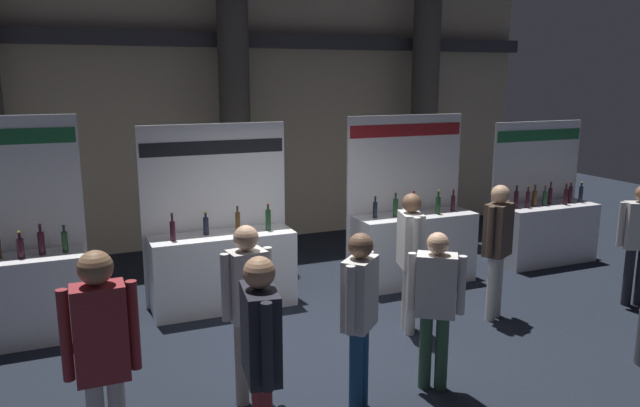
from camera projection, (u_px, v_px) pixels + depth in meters
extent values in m
plane|color=black|center=(336.00, 347.00, 6.84)|extent=(24.58, 24.58, 0.00)
cube|color=tan|center=(223.00, 60.00, 10.64)|extent=(12.29, 0.25, 6.58)
cube|color=#2D2D33|center=(226.00, 40.00, 10.30)|extent=(12.29, 0.20, 0.24)
cylinder|color=#423D38|center=(234.00, 74.00, 10.03)|extent=(0.52, 0.52, 6.11)
cylinder|color=#423D38|center=(426.00, 74.00, 11.43)|extent=(0.52, 0.52, 6.11)
cube|color=white|center=(3.00, 302.00, 6.82)|extent=(1.79, 0.60, 1.01)
cylinder|color=black|center=(21.00, 248.00, 6.74)|extent=(0.07, 0.07, 0.22)
cylinder|color=black|center=(19.00, 236.00, 6.71)|extent=(0.03, 0.03, 0.07)
cylinder|color=gold|center=(19.00, 232.00, 6.70)|extent=(0.03, 0.03, 0.02)
cylinder|color=black|center=(41.00, 243.00, 6.87)|extent=(0.07, 0.07, 0.26)
cylinder|color=black|center=(40.00, 229.00, 6.83)|extent=(0.03, 0.03, 0.08)
cylinder|color=black|center=(40.00, 225.00, 6.82)|extent=(0.03, 0.03, 0.02)
cylinder|color=#19381E|center=(65.00, 242.00, 6.97)|extent=(0.07, 0.07, 0.24)
cylinder|color=#19381E|center=(64.00, 229.00, 6.94)|extent=(0.03, 0.03, 0.06)
cylinder|color=black|center=(63.00, 226.00, 6.93)|extent=(0.03, 0.03, 0.02)
cube|color=white|center=(224.00, 271.00, 7.91)|extent=(1.85, 0.60, 1.00)
cube|color=white|center=(216.00, 214.00, 8.07)|extent=(1.94, 0.04, 2.41)
cube|color=black|center=(214.00, 148.00, 7.87)|extent=(1.89, 0.01, 0.18)
cylinder|color=black|center=(173.00, 231.00, 7.47)|extent=(0.07, 0.07, 0.25)
cylinder|color=black|center=(172.00, 218.00, 7.43)|extent=(0.03, 0.03, 0.09)
cylinder|color=black|center=(172.00, 214.00, 7.42)|extent=(0.03, 0.03, 0.02)
cylinder|color=black|center=(206.00, 226.00, 7.77)|extent=(0.07, 0.07, 0.22)
cylinder|color=black|center=(206.00, 215.00, 7.74)|extent=(0.03, 0.03, 0.07)
cylinder|color=gold|center=(205.00, 212.00, 7.73)|extent=(0.03, 0.03, 0.02)
cylinder|color=#472D14|center=(238.00, 222.00, 7.87)|extent=(0.06, 0.06, 0.27)
cylinder|color=#472D14|center=(237.00, 210.00, 7.84)|extent=(0.03, 0.03, 0.06)
cylinder|color=black|center=(237.00, 207.00, 7.83)|extent=(0.03, 0.03, 0.02)
cylinder|color=#19381E|center=(268.00, 220.00, 7.98)|extent=(0.07, 0.07, 0.28)
cylinder|color=#19381E|center=(268.00, 207.00, 7.94)|extent=(0.03, 0.03, 0.06)
cylinder|color=red|center=(268.00, 204.00, 7.93)|extent=(0.03, 0.03, 0.02)
cube|color=white|center=(414.00, 249.00, 8.88)|extent=(1.80, 0.60, 1.04)
cube|color=white|center=(404.00, 197.00, 9.04)|extent=(1.89, 0.04, 2.46)
cube|color=maroon|center=(407.00, 130.00, 8.81)|extent=(1.84, 0.01, 0.18)
cylinder|color=black|center=(375.00, 210.00, 8.56)|extent=(0.06, 0.06, 0.23)
cylinder|color=black|center=(375.00, 200.00, 8.53)|extent=(0.03, 0.03, 0.07)
cylinder|color=black|center=(375.00, 197.00, 8.52)|extent=(0.03, 0.03, 0.02)
cylinder|color=#19381E|center=(395.00, 208.00, 8.63)|extent=(0.07, 0.07, 0.26)
cylinder|color=#19381E|center=(396.00, 197.00, 8.59)|extent=(0.03, 0.03, 0.07)
cylinder|color=black|center=(396.00, 194.00, 8.58)|extent=(0.03, 0.03, 0.02)
cylinder|color=black|center=(414.00, 205.00, 8.81)|extent=(0.08, 0.08, 0.25)
cylinder|color=black|center=(414.00, 195.00, 8.78)|extent=(0.03, 0.03, 0.07)
cylinder|color=red|center=(414.00, 192.00, 8.77)|extent=(0.03, 0.03, 0.02)
cylinder|color=#19381E|center=(438.00, 205.00, 8.80)|extent=(0.07, 0.07, 0.25)
cylinder|color=#19381E|center=(438.00, 194.00, 8.76)|extent=(0.03, 0.03, 0.08)
cylinder|color=gold|center=(439.00, 191.00, 8.75)|extent=(0.03, 0.03, 0.02)
cylinder|color=black|center=(453.00, 203.00, 9.00)|extent=(0.06, 0.06, 0.23)
cylinder|color=black|center=(453.00, 193.00, 8.97)|extent=(0.03, 0.03, 0.08)
cylinder|color=red|center=(454.00, 190.00, 8.96)|extent=(0.03, 0.03, 0.02)
cube|color=white|center=(546.00, 234.00, 9.89)|extent=(1.66, 0.60, 0.96)
cube|color=white|center=(535.00, 190.00, 10.06)|extent=(1.75, 0.04, 2.29)
cube|color=#1E6638|center=(540.00, 135.00, 9.85)|extent=(1.70, 0.01, 0.18)
cylinder|color=black|center=(516.00, 200.00, 9.56)|extent=(0.07, 0.07, 0.27)
cylinder|color=black|center=(517.00, 189.00, 9.52)|extent=(0.03, 0.03, 0.08)
cylinder|color=black|center=(517.00, 186.00, 9.51)|extent=(0.03, 0.03, 0.02)
cylinder|color=black|center=(528.00, 200.00, 9.56)|extent=(0.06, 0.06, 0.26)
cylinder|color=black|center=(528.00, 189.00, 9.53)|extent=(0.03, 0.03, 0.08)
cylinder|color=gold|center=(529.00, 186.00, 9.52)|extent=(0.03, 0.03, 0.02)
cylinder|color=#472D14|center=(534.00, 199.00, 9.69)|extent=(0.07, 0.07, 0.25)
cylinder|color=#472D14|center=(535.00, 188.00, 9.66)|extent=(0.03, 0.03, 0.09)
cylinder|color=black|center=(535.00, 185.00, 9.65)|extent=(0.03, 0.03, 0.02)
cylinder|color=#19381E|center=(545.00, 198.00, 9.75)|extent=(0.06, 0.06, 0.24)
cylinder|color=#19381E|center=(545.00, 189.00, 9.72)|extent=(0.03, 0.03, 0.08)
cylinder|color=red|center=(545.00, 186.00, 9.71)|extent=(0.03, 0.03, 0.02)
cylinder|color=black|center=(550.00, 196.00, 9.86)|extent=(0.06, 0.06, 0.26)
cylinder|color=black|center=(551.00, 186.00, 9.82)|extent=(0.03, 0.03, 0.09)
cylinder|color=black|center=(551.00, 182.00, 9.81)|extent=(0.03, 0.03, 0.02)
cylinder|color=black|center=(566.00, 197.00, 9.80)|extent=(0.07, 0.07, 0.26)
cylinder|color=black|center=(566.00, 187.00, 9.77)|extent=(0.03, 0.03, 0.08)
cylinder|color=red|center=(567.00, 184.00, 9.76)|extent=(0.03, 0.03, 0.02)
cylinder|color=black|center=(570.00, 195.00, 9.96)|extent=(0.07, 0.07, 0.27)
cylinder|color=black|center=(571.00, 184.00, 9.92)|extent=(0.03, 0.03, 0.06)
cylinder|color=gold|center=(571.00, 182.00, 9.91)|extent=(0.03, 0.03, 0.02)
cylinder|color=black|center=(581.00, 194.00, 9.99)|extent=(0.07, 0.07, 0.27)
cylinder|color=black|center=(582.00, 185.00, 9.95)|extent=(0.03, 0.03, 0.06)
cylinder|color=gold|center=(582.00, 182.00, 9.95)|extent=(0.03, 0.03, 0.02)
cylinder|color=silver|center=(497.00, 285.00, 7.64)|extent=(0.12, 0.12, 0.83)
cylinder|color=silver|center=(492.00, 288.00, 7.52)|extent=(0.12, 0.12, 0.83)
cube|color=#47382D|center=(498.00, 230.00, 7.43)|extent=(0.44, 0.39, 0.66)
sphere|color=tan|center=(500.00, 194.00, 7.34)|extent=(0.23, 0.23, 0.23)
cylinder|color=#47382D|center=(506.00, 225.00, 7.60)|extent=(0.08, 0.08, 0.62)
cylinder|color=#47382D|center=(490.00, 232.00, 7.25)|extent=(0.08, 0.08, 0.62)
cylinder|color=#ADA393|center=(257.00, 359.00, 5.64)|extent=(0.12, 0.12, 0.83)
cylinder|color=#ADA393|center=(242.00, 363.00, 5.57)|extent=(0.12, 0.12, 0.83)
cube|color=silver|center=(247.00, 285.00, 5.45)|extent=(0.35, 0.28, 0.65)
sphere|color=tan|center=(246.00, 238.00, 5.36)|extent=(0.23, 0.23, 0.23)
cylinder|color=silver|center=(268.00, 280.00, 5.55)|extent=(0.08, 0.08, 0.62)
cylinder|color=silver|center=(225.00, 288.00, 5.35)|extent=(0.08, 0.08, 0.62)
cylinder|color=navy|center=(356.00, 373.00, 5.40)|extent=(0.12, 0.12, 0.81)
cylinder|color=navy|center=(362.00, 366.00, 5.53)|extent=(0.12, 0.12, 0.81)
cube|color=silver|center=(360.00, 293.00, 5.31)|extent=(0.42, 0.42, 0.64)
sphere|color=brown|center=(361.00, 246.00, 5.22)|extent=(0.22, 0.22, 0.22)
cylinder|color=silver|center=(350.00, 300.00, 5.10)|extent=(0.08, 0.08, 0.61)
cylinder|color=silver|center=(369.00, 284.00, 5.52)|extent=(0.08, 0.08, 0.61)
cube|color=maroon|center=(100.00, 333.00, 4.24)|extent=(0.36, 0.24, 0.70)
sphere|color=#8C6647|center=(95.00, 268.00, 4.14)|extent=(0.24, 0.24, 0.24)
cylinder|color=maroon|center=(134.00, 325.00, 4.32)|extent=(0.08, 0.08, 0.67)
cylinder|color=maroon|center=(65.00, 336.00, 4.15)|extent=(0.08, 0.08, 0.67)
cube|color=#23232D|center=(261.00, 333.00, 4.36)|extent=(0.29, 0.49, 0.67)
sphere|color=tan|center=(259.00, 272.00, 4.26)|extent=(0.23, 0.23, 0.23)
cylinder|color=#23232D|center=(267.00, 347.00, 4.09)|extent=(0.08, 0.08, 0.64)
cylinder|color=#23232D|center=(254.00, 316.00, 4.61)|extent=(0.08, 0.08, 0.64)
cylinder|color=#23232D|center=(628.00, 277.00, 8.03)|extent=(0.12, 0.12, 0.79)
cube|color=silver|center=(640.00, 226.00, 7.88)|extent=(0.46, 0.37, 0.62)
cylinder|color=silver|center=(621.00, 224.00, 7.89)|extent=(0.08, 0.08, 0.59)
cylinder|color=#33563D|center=(442.00, 352.00, 5.85)|extent=(0.12, 0.12, 0.76)
cylinder|color=#33563D|center=(425.00, 351.00, 5.88)|extent=(0.12, 0.12, 0.76)
cube|color=silver|center=(436.00, 285.00, 5.72)|extent=(0.44, 0.41, 0.60)
sphere|color=tan|center=(438.00, 243.00, 5.64)|extent=(0.21, 0.21, 0.21)
cylinder|color=silver|center=(462.00, 285.00, 5.67)|extent=(0.08, 0.08, 0.57)
cylinder|color=silver|center=(411.00, 282.00, 5.77)|extent=(0.08, 0.08, 0.57)
cylinder|color=silver|center=(407.00, 297.00, 7.26)|extent=(0.12, 0.12, 0.82)
cylinder|color=silver|center=(410.00, 301.00, 7.11)|extent=(0.12, 0.12, 0.82)
cube|color=silver|center=(410.00, 240.00, 7.03)|extent=(0.33, 0.42, 0.65)
sphere|color=brown|center=(412.00, 203.00, 6.94)|extent=(0.22, 0.22, 0.22)
cylinder|color=silver|center=(405.00, 233.00, 7.25)|extent=(0.08, 0.08, 0.61)
cylinder|color=silver|center=(416.00, 244.00, 6.80)|extent=(0.08, 0.08, 0.61)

